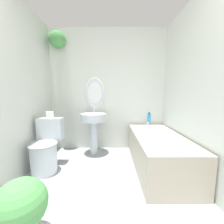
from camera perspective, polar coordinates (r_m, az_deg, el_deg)
The scene contains 9 objects.
wall_back at distance 2.81m, azimuth -3.18°, elevation 10.38°, with size 2.41×0.31×2.40m.
wall_left at distance 2.00m, azimuth -39.13°, elevation 7.99°, with size 0.06×2.57×2.40m.
wall_right at distance 1.90m, azimuth 35.58°, elevation 8.39°, with size 0.06×2.57×2.40m.
toilet at distance 2.31m, azimuth -25.54°, elevation -13.54°, with size 0.38×0.55×0.75m.
pedestal_sink at distance 2.59m, azimuth -7.51°, elevation -4.61°, with size 0.47×0.47×0.87m.
bathtub at distance 2.28m, azimuth 18.56°, elevation -14.96°, with size 0.69×1.46×0.59m.
shampoo_bottle at distance 2.78m, azimuth 15.34°, elevation -2.25°, with size 0.06×0.06×0.18m.
potted_plant at distance 1.38m, azimuth -33.47°, elevation -30.26°, with size 0.37×0.37×0.52m.
toilet_paper_roll at distance 2.36m, azimuth -24.20°, elevation -1.07°, with size 0.11×0.11×0.10m.
Camera 1 is at (0.08, -0.33, 1.12)m, focal length 22.00 mm.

